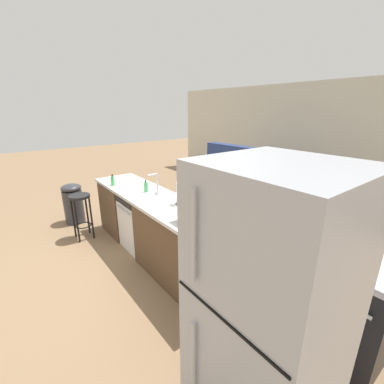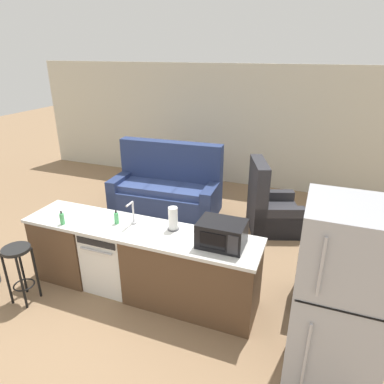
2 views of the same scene
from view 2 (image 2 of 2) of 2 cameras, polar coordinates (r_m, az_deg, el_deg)
The scene contains 15 objects.
ground_plane at distance 4.67m, azimuth -9.97°, elevation -15.41°, with size 24.00×24.00×0.00m, color #896B4C.
wall_back at distance 7.66m, azimuth 7.72°, elevation 10.74°, with size 10.00×0.06×2.60m.
kitchen_counter at distance 4.32m, azimuth -7.55°, elevation -11.85°, with size 2.94×0.66×0.90m.
dishwasher at distance 4.55m, azimuth -13.09°, elevation -10.38°, with size 0.58×0.61×0.84m.
stove_range at distance 4.38m, azimuth 22.15°, elevation -12.59°, with size 0.76×0.68×0.90m.
refrigerator at distance 3.22m, azimuth 23.20°, elevation -16.82°, with size 0.72×0.73×1.80m.
microwave at distance 3.68m, azimuth 4.98°, elevation -6.95°, with size 0.50×0.37×0.28m.
sink_faucet at distance 4.16m, azimuth -9.85°, elevation -3.68°, with size 0.07×0.18×0.30m.
paper_towel_roll at distance 3.99m, azimuth -3.18°, elevation -4.48°, with size 0.14×0.14×0.28m.
soap_bottle at distance 4.24m, azimuth -12.48°, elevation -4.25°, with size 0.06×0.06×0.18m.
dish_soap_bottle at distance 4.42m, azimuth -20.84°, elevation -4.18°, with size 0.06×0.06×0.18m.
kettle at distance 4.21m, azimuth 20.99°, elevation -5.32°, with size 0.21×0.17×0.19m.
bar_stool at distance 4.58m, azimuth -26.88°, elevation -10.50°, with size 0.32×0.32×0.74m.
couch at distance 6.53m, azimuth -4.14°, elevation 0.47°, with size 2.05×1.01×1.27m.
armchair at distance 5.94m, azimuth 12.61°, elevation -2.88°, with size 1.04×1.07×1.20m.
Camera 2 is at (2.03, -3.09, 2.86)m, focal length 32.00 mm.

